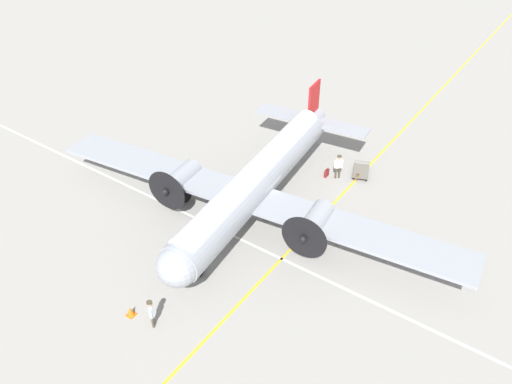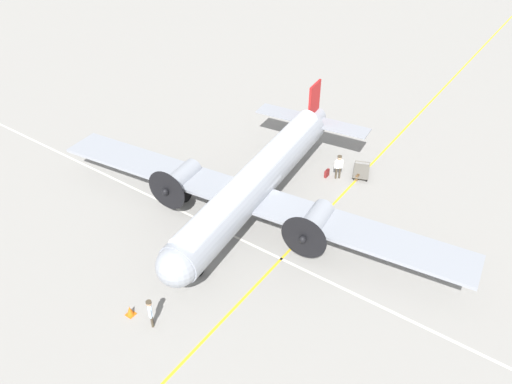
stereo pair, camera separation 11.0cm
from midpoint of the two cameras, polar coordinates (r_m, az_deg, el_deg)
name	(u,v)px [view 1 (the left image)]	position (r m, az deg, el deg)	size (l,w,h in m)	color
ground_plane	(256,211)	(32.20, -0.10, -2.17)	(300.00, 300.00, 0.00)	gray
apron_line_eastwest	(306,233)	(30.70, 5.66, -4.64)	(120.00, 0.16, 0.01)	gold
apron_line_northsouth	(230,234)	(30.48, -3.12, -4.83)	(0.16, 120.00, 0.01)	silver
airliner_main	(253,184)	(30.53, -0.42, 0.97)	(19.28, 27.15, 5.35)	#9399A3
crew_foreground	(151,311)	(25.35, -12.05, -13.14)	(0.41, 0.46, 1.71)	#473D2D
passenger_boarding	(339,164)	(35.05, 9.33, 3.16)	(0.46, 0.49, 1.84)	#473D2D
suitcase_near_door	(357,177)	(35.64, 11.38, 1.68)	(0.34, 0.18, 0.46)	brown
suitcase_upright_spare	(327,173)	(35.59, 7.98, 2.16)	(0.50, 0.17, 0.59)	maroon
baggage_cart	(361,171)	(36.20, 11.82, 2.33)	(2.15, 1.69, 0.56)	#6B665B
traffic_cone	(131,311)	(26.63, -14.25, -13.08)	(0.44, 0.44, 0.58)	orange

